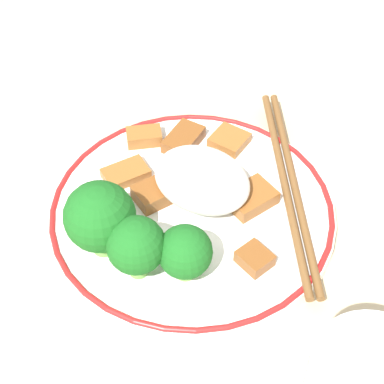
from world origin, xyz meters
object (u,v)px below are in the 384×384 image
plate (192,212)px  chopsticks (289,184)px  broccoli_back_right (185,252)px  broccoli_back_left (100,218)px  broccoli_back_center (140,248)px

plate → chopsticks: bearing=-131.2°
broccoli_back_right → broccoli_back_left: bearing=11.5°
broccoli_back_right → plate: bearing=-62.2°
broccoli_back_center → broccoli_back_right: 0.03m
plate → broccoli_back_right: 0.07m
chopsticks → broccoli_back_center: bearing=69.1°
broccoli_back_left → broccoli_back_center: (-0.04, 0.00, -0.00)m
plate → broccoli_back_right: (-0.03, 0.06, 0.03)m
broccoli_back_right → chopsticks: bearing=-102.1°
broccoli_back_center → broccoli_back_left: bearing=-6.3°
broccoli_back_left → broccoli_back_right: 0.07m
plate → broccoli_back_left: size_ratio=3.64×
broccoli_back_center → chopsticks: (-0.05, -0.14, -0.03)m
plate → broccoli_back_right: bearing=117.8°
broccoli_back_left → chopsticks: size_ratio=0.33×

